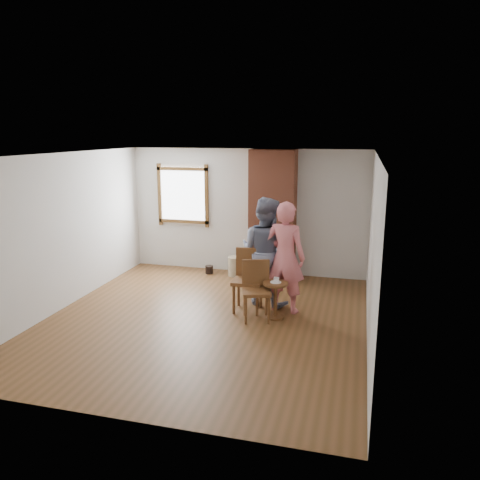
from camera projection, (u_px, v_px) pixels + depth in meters
name	position (u px, v px, depth m)	size (l,w,h in m)	color
ground	(205.00, 320.00, 7.47)	(5.50, 5.50, 0.00)	brown
room_shell	(212.00, 202.00, 7.65)	(5.04, 5.52, 2.62)	silver
brick_chimney	(273.00, 215.00, 9.39)	(0.90, 0.50, 2.60)	#A8563B
stoneware_crock	(235.00, 266.00, 9.73)	(0.31, 0.31, 0.40)	tan
dark_pot	(209.00, 270.00, 9.89)	(0.17, 0.17, 0.17)	black
dining_chair_left	(256.00, 287.00, 7.44)	(0.55, 0.55, 0.94)	brown
dining_chair_right	(249.00, 276.00, 7.81)	(0.50, 0.50, 1.03)	brown
side_table	(275.00, 294.00, 7.46)	(0.40, 0.40, 0.60)	brown
cake_plate	(276.00, 282.00, 7.41)	(0.18, 0.18, 0.01)	white
cake_slice	(276.00, 280.00, 7.40)	(0.08, 0.07, 0.06)	white
man	(265.00, 251.00, 8.00)	(0.91, 0.71, 1.87)	#161D3C
person_pink	(285.00, 257.00, 7.64)	(0.68, 0.44, 1.85)	#E07077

